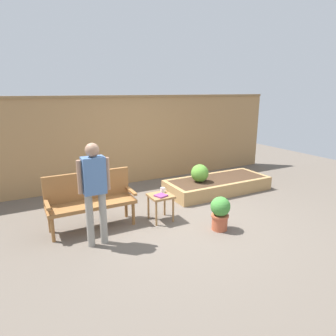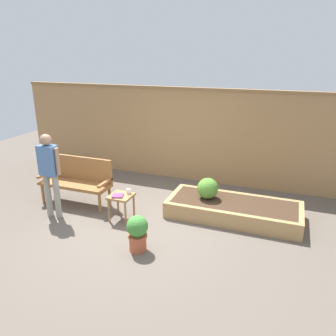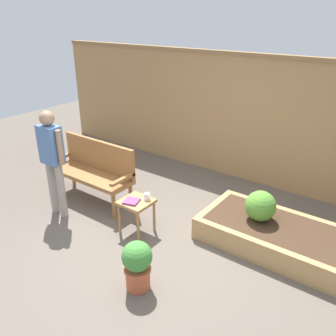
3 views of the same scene
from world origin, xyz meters
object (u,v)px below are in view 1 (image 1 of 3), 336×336
object	(u,v)px
garden_bench	(90,196)
book_on_table	(161,196)
side_table	(161,199)
potted_boxwood	(220,212)
cup_on_table	(163,190)
person_by_bench	(94,186)
shrub_near_bench	(200,173)

from	to	relation	value
garden_bench	book_on_table	bearing A→B (deg)	-19.79
side_table	potted_boxwood	bearing A→B (deg)	-48.52
side_table	book_on_table	distance (m)	0.12
cup_on_table	book_on_table	world-z (taller)	cup_on_table
garden_bench	potted_boxwood	world-z (taller)	garden_bench
person_by_bench	garden_bench	bearing A→B (deg)	83.73
garden_bench	side_table	world-z (taller)	garden_bench
book_on_table	person_by_bench	distance (m)	1.31
garden_bench	book_on_table	distance (m)	1.20
shrub_near_bench	person_by_bench	xyz separation A→B (m)	(-2.61, -1.14, 0.44)
cup_on_table	shrub_near_bench	xyz separation A→B (m)	(1.28, 0.71, -0.03)
garden_bench	potted_boxwood	bearing A→B (deg)	-31.50
potted_boxwood	garden_bench	bearing A→B (deg)	148.50
person_by_bench	potted_boxwood	bearing A→B (deg)	-13.68
book_on_table	potted_boxwood	xyz separation A→B (m)	(0.73, -0.73, -0.18)
potted_boxwood	person_by_bench	xyz separation A→B (m)	(-1.94, 0.47, 0.62)
cup_on_table	person_by_bench	xyz separation A→B (m)	(-1.33, -0.43, 0.41)
garden_bench	side_table	bearing A→B (deg)	-16.52
side_table	shrub_near_bench	world-z (taller)	shrub_near_bench
side_table	person_by_bench	bearing A→B (deg)	-165.11
side_table	shrub_near_bench	size ratio (longest dim) A/B	1.22
cup_on_table	potted_boxwood	xyz separation A→B (m)	(0.61, -0.91, -0.21)
garden_bench	potted_boxwood	xyz separation A→B (m)	(1.86, -1.14, -0.23)
potted_boxwood	shrub_near_bench	bearing A→B (deg)	67.39
side_table	cup_on_table	world-z (taller)	cup_on_table
book_on_table	person_by_bench	xyz separation A→B (m)	(-1.21, -0.26, 0.44)
shrub_near_bench	person_by_bench	world-z (taller)	person_by_bench
person_by_bench	shrub_near_bench	bearing A→B (deg)	23.63
book_on_table	shrub_near_bench	distance (m)	1.65
side_table	garden_bench	bearing A→B (deg)	163.48
potted_boxwood	book_on_table	bearing A→B (deg)	134.86
book_on_table	person_by_bench	bearing A→B (deg)	174.70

